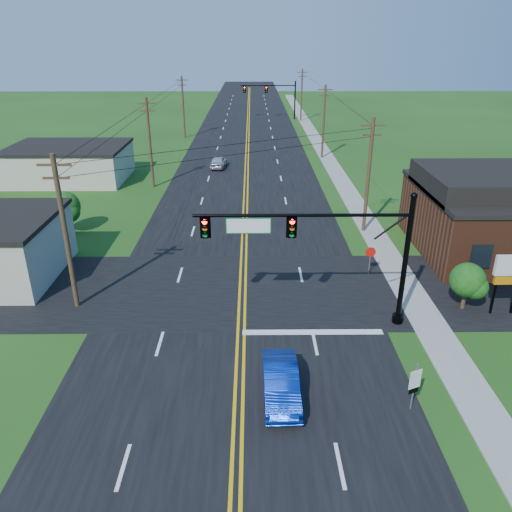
{
  "coord_description": "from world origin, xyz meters",
  "views": [
    {
      "loc": [
        0.77,
        -15.64,
        14.62
      ],
      "look_at": [
        1.0,
        10.0,
        3.18
      ],
      "focal_mm": 35.0,
      "sensor_mm": 36.0,
      "label": 1
    }
  ],
  "objects_px": {
    "signal_mast_main": "(321,244)",
    "stop_sign": "(370,255)",
    "blue_car": "(281,383)",
    "signal_mast_far": "(271,94)",
    "route_sign": "(415,383)"
  },
  "relations": [
    {
      "from": "signal_mast_far",
      "to": "route_sign",
      "type": "distance_m",
      "value": 79.11
    },
    {
      "from": "signal_mast_main",
      "to": "signal_mast_far",
      "type": "bearing_deg",
      "value": 89.92
    },
    {
      "from": "signal_mast_main",
      "to": "route_sign",
      "type": "distance_m",
      "value": 8.38
    },
    {
      "from": "signal_mast_far",
      "to": "route_sign",
      "type": "bearing_deg",
      "value": -87.78
    },
    {
      "from": "signal_mast_main",
      "to": "blue_car",
      "type": "xyz_separation_m",
      "value": [
        -2.33,
        -6.11,
        -4.04
      ]
    },
    {
      "from": "signal_mast_main",
      "to": "stop_sign",
      "type": "relative_size",
      "value": 5.68
    },
    {
      "from": "signal_mast_main",
      "to": "stop_sign",
      "type": "xyz_separation_m",
      "value": [
        4.16,
        6.02,
        -3.32
      ]
    },
    {
      "from": "signal_mast_main",
      "to": "blue_car",
      "type": "bearing_deg",
      "value": -110.88
    },
    {
      "from": "route_sign",
      "to": "stop_sign",
      "type": "distance_m",
      "value": 13.04
    },
    {
      "from": "signal_mast_main",
      "to": "stop_sign",
      "type": "height_order",
      "value": "signal_mast_main"
    },
    {
      "from": "route_sign",
      "to": "signal_mast_main",
      "type": "bearing_deg",
      "value": 90.68
    },
    {
      "from": "blue_car",
      "to": "route_sign",
      "type": "bearing_deg",
      "value": -10.11
    },
    {
      "from": "blue_car",
      "to": "stop_sign",
      "type": "relative_size",
      "value": 2.18
    },
    {
      "from": "signal_mast_far",
      "to": "route_sign",
      "type": "xyz_separation_m",
      "value": [
        3.06,
        -78.99,
        -3.18
      ]
    },
    {
      "from": "signal_mast_far",
      "to": "stop_sign",
      "type": "xyz_separation_m",
      "value": [
        4.06,
        -65.98,
        -3.11
      ]
    }
  ]
}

